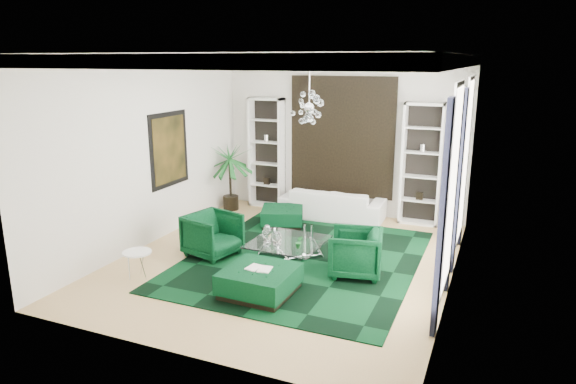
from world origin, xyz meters
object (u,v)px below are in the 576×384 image
at_px(sofa, 332,204).
at_px(armchair_right, 355,253).
at_px(armchair_left, 213,235).
at_px(ottoman_front, 260,281).
at_px(ottoman_side, 282,217).
at_px(side_table, 138,265).
at_px(coffee_table, 288,252).
at_px(palm, 230,168).

xyz_separation_m(sofa, armchair_right, (1.42, -3.05, 0.05)).
relative_size(armchair_left, ottoman_front, 0.84).
distance_m(sofa, ottoman_front, 4.43).
bearing_deg(armchair_left, sofa, -9.49).
bearing_deg(armchair_left, ottoman_side, 1.09).
height_order(sofa, side_table, sofa).
bearing_deg(armchair_right, side_table, -76.10).
distance_m(coffee_table, side_table, 2.71).
bearing_deg(ottoman_front, armchair_right, 48.23).
height_order(ottoman_front, palm, palm).
xyz_separation_m(armchair_left, coffee_table, (1.52, 0.18, -0.20)).
bearing_deg(armchair_left, side_table, 169.62).
relative_size(armchair_right, side_table, 1.83).
bearing_deg(palm, ottoman_front, -55.66).
bearing_deg(ottoman_side, armchair_right, -41.88).
bearing_deg(armchair_right, ottoman_front, -52.90).
relative_size(armchair_left, armchair_right, 1.02).
xyz_separation_m(ottoman_side, palm, (-1.73, 0.69, 0.86)).
relative_size(sofa, side_table, 4.96).
height_order(armchair_left, coffee_table, armchair_left).
relative_size(armchair_left, ottoman_side, 1.00).
relative_size(ottoman_side, side_table, 1.87).
relative_size(armchair_left, side_table, 1.86).
distance_m(armchair_right, ottoman_side, 3.10).
height_order(coffee_table, palm, palm).
bearing_deg(ottoman_front, palm, 124.34).
distance_m(ottoman_front, palm, 5.07).
bearing_deg(ottoman_side, ottoman_front, -72.47).
relative_size(armchair_left, palm, 0.43).
distance_m(sofa, coffee_table, 3.05).
xyz_separation_m(ottoman_side, ottoman_front, (1.08, -3.43, 0.01)).
height_order(armchair_right, side_table, armchair_right).
bearing_deg(armchair_right, coffee_table, -101.39).
distance_m(ottoman_front, side_table, 2.25).
relative_size(sofa, armchair_left, 2.66).
xyz_separation_m(armchair_left, ottoman_front, (1.59, -1.20, -0.20)).
xyz_separation_m(ottoman_front, side_table, (-2.24, -0.25, 0.02)).
bearing_deg(coffee_table, ottoman_side, 116.14).
relative_size(coffee_table, palm, 0.61).
xyz_separation_m(armchair_right, ottoman_side, (-2.30, 2.07, -0.21)).
bearing_deg(armchair_left, ottoman_front, -113.15).
relative_size(sofa, ottoman_side, 2.66).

